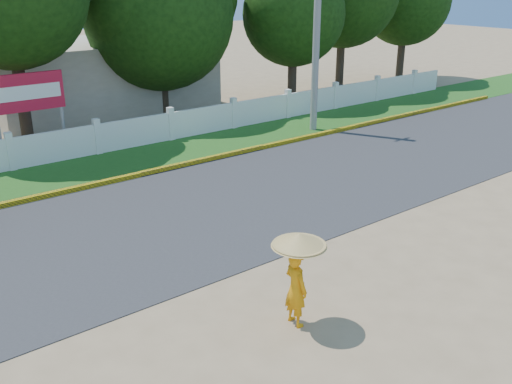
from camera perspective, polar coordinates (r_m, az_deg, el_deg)
ground at (r=12.50m, az=5.71°, el=-8.17°), size 120.00×120.00×0.00m
road at (r=15.70m, az=-5.63°, el=-1.84°), size 60.00×7.00×0.02m
grass_verge at (r=20.08m, az=-13.77°, el=2.79°), size 60.00×3.50×0.03m
curb at (r=18.59m, az=-11.57°, el=1.72°), size 40.00×0.18×0.16m
fence at (r=21.22m, az=-15.56°, el=5.09°), size 40.00×0.10×1.10m
building_near at (r=28.27m, az=-15.67°, el=11.08°), size 10.00×6.00×3.20m
utility_pole at (r=23.33m, az=6.09°, el=15.99°), size 0.28×0.28×8.21m
monk_with_parasol at (r=10.28m, az=4.16°, el=-7.39°), size 1.00×1.00×1.82m
billboard at (r=21.28m, az=-21.86°, el=8.82°), size 2.50×0.13×2.95m
tree_row at (r=24.60m, az=-13.38°, el=17.56°), size 39.72×7.84×8.56m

